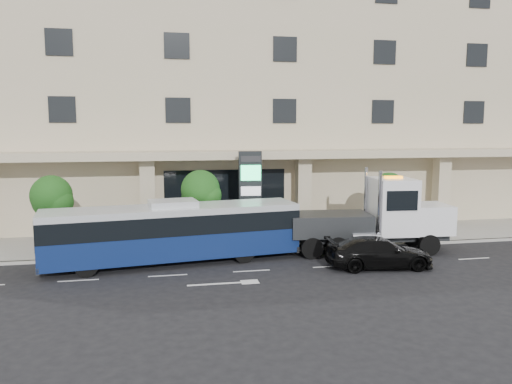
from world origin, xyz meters
TOP-DOWN VIEW (x-y plane):
  - ground at (0.00, 0.00)m, footprint 120.00×120.00m
  - sidewalk at (0.00, 5.00)m, footprint 120.00×6.00m
  - curb at (0.00, 2.00)m, footprint 120.00×0.30m
  - convention_center at (-0.00, 15.42)m, footprint 60.00×17.60m
  - tree_left at (-9.97, 3.59)m, footprint 2.27×2.20m
  - tree_mid at (-1.97, 3.59)m, footprint 2.28×2.20m
  - tree_right at (9.53, 3.59)m, footprint 2.10×2.00m
  - city_bus at (-3.64, 0.71)m, footprint 13.07×4.41m
  - tow_truck at (7.49, 0.90)m, footprint 10.26×3.26m
  - black_sedan at (6.32, -2.11)m, footprint 5.42×2.66m
  - signage_pylon at (0.99, 4.26)m, footprint 1.38×0.61m

SIDE VIEW (x-z plane):
  - ground at x=0.00m, z-range 0.00..0.00m
  - sidewalk at x=0.00m, z-range 0.00..0.15m
  - curb at x=0.00m, z-range 0.00..0.15m
  - black_sedan at x=6.32m, z-range 0.00..1.52m
  - city_bus at x=-3.64m, z-range 0.03..3.28m
  - tow_truck at x=7.49m, z-range -0.41..4.24m
  - signage_pylon at x=0.99m, z-range 0.20..5.58m
  - tree_right at x=9.53m, z-range 1.01..5.06m
  - tree_left at x=-9.97m, z-range 1.00..5.22m
  - tree_mid at x=-1.97m, z-range 1.07..5.45m
  - convention_center at x=0.00m, z-range -0.03..19.97m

